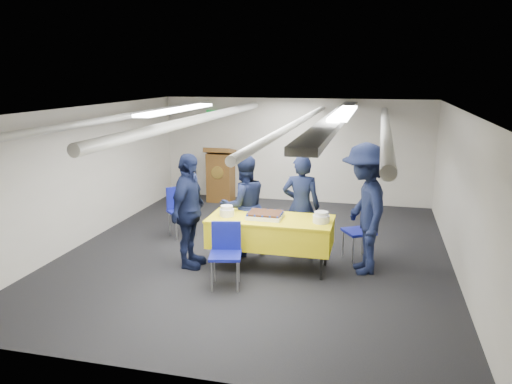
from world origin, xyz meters
TOP-DOWN VIEW (x-y plane):
  - ground at (0.00, 0.00)m, footprint 7.00×7.00m
  - room_shell at (0.09, 0.41)m, footprint 6.00×7.00m
  - serving_table at (0.34, -0.60)m, footprint 1.82×0.81m
  - sheet_cake at (0.26, -0.61)m, footprint 0.52×0.40m
  - plate_stack_left at (-0.31, -0.65)m, footprint 0.22×0.22m
  - plate_stack_right at (1.08, -0.65)m, footprint 0.24×0.24m
  - podium at (-1.60, 3.05)m, footprint 0.62×0.53m
  - chair_near at (-0.12, -1.34)m, footprint 0.50×0.50m
  - chair_right at (1.66, 0.11)m, footprint 0.57×0.57m
  - chair_left at (-1.56, 0.53)m, footprint 0.59×0.59m
  - sailor_a at (0.69, -0.00)m, footprint 0.60×0.40m
  - sailor_b at (-0.20, -0.10)m, footprint 0.98×0.93m
  - sailor_c at (-0.84, -0.83)m, footprint 0.44×1.01m
  - sailor_d at (1.67, -0.41)m, footprint 0.98×1.36m

SIDE VIEW (x-z plane):
  - ground at x=0.00m, z-range 0.00..0.00m
  - chair_near at x=-0.12m, z-range 0.10..0.97m
  - chair_right at x=1.66m, z-range 0.10..0.97m
  - chair_left at x=-1.56m, z-range 0.10..0.97m
  - serving_table at x=0.34m, z-range 0.17..0.94m
  - podium at x=-1.60m, z-range -0.01..1.24m
  - sailor_b at x=-0.20m, z-range 0.00..1.59m
  - sailor_a at x=0.69m, z-range 0.00..1.62m
  - sheet_cake at x=0.26m, z-range 0.77..0.86m
  - plate_stack_right at x=1.08m, z-range 0.76..0.92m
  - plate_stack_left at x=-0.31m, z-range 0.76..0.92m
  - sailor_c at x=-0.84m, z-range 0.00..1.71m
  - sailor_d at x=1.67m, z-range 0.00..1.89m
  - room_shell at x=0.09m, z-range 0.66..2.96m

